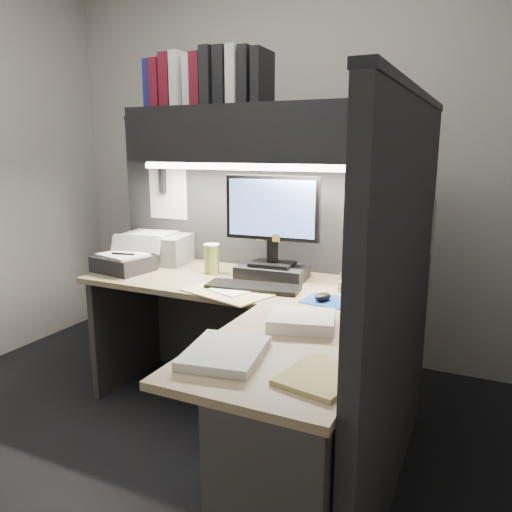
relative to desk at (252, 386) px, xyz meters
The scene contains 21 objects.
floor 0.61m from the desk, behind, with size 3.50×3.50×0.00m, color black.
wall_back 1.81m from the desk, 105.82° to the left, with size 3.50×0.04×2.70m, color #B8B5AF.
partition_back 1.07m from the desk, 113.00° to the left, with size 1.90×0.06×1.60m, color black.
partition_right 0.68m from the desk, 18.19° to the left, with size 0.06×1.50×1.60m, color black.
desk is the anchor object (origin of this frame).
overhead_shelf 1.33m from the desk, 111.79° to the left, with size 1.55×0.34×0.30m, color black.
task_light_tube 1.12m from the desk, 116.16° to the left, with size 0.04×0.04×1.32m, color white.
monitor 0.86m from the desk, 106.52° to the left, with size 0.52×0.25×0.56m.
keyboard 0.57m from the desk, 114.84° to the left, with size 0.47×0.16×0.02m, color black.
mousepad 0.53m from the desk, 64.42° to the left, with size 0.21×0.19×0.00m, color navy.
mouse 0.53m from the desk, 65.77° to the left, with size 0.06×0.10×0.04m, color black.
telephone 0.79m from the desk, 61.23° to the left, with size 0.22×0.23×0.09m, color beige.
coffee_cup 0.92m from the desk, 131.30° to the left, with size 0.08×0.08×0.16m, color #A9A643.
printer 1.34m from the desk, 143.25° to the left, with size 0.43×0.36×0.17m, color #95989B.
notebook_stack 1.18m from the desk, 156.30° to the left, with size 0.30×0.25×0.09m, color black.
open_folder 0.52m from the desk, 130.82° to the left, with size 0.42×0.27×0.01m, color #CFBC74.
paper_stack_a 0.38m from the desk, ahead, with size 0.26×0.22×0.05m, color white.
paper_stack_b 0.47m from the desk, 78.64° to the right, with size 0.25×0.31×0.03m, color white.
manila_stack 0.63m from the desk, 41.33° to the right, with size 0.21×0.26×0.02m, color #CFBC74.
binder_row 1.67m from the desk, 130.28° to the left, with size 0.73×0.25×0.30m.
pinned_papers 0.83m from the desk, 90.40° to the left, with size 1.76×1.31×0.51m.
Camera 1 is at (1.27, -1.75, 1.43)m, focal length 35.00 mm.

